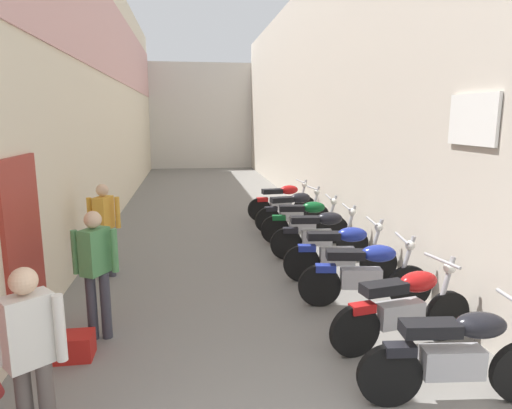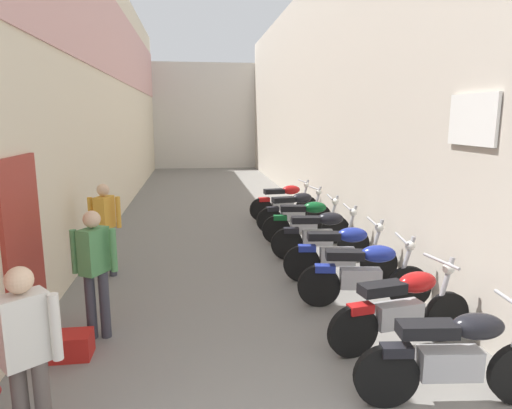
% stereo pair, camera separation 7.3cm
% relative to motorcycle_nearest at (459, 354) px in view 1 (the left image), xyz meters
% --- Properties ---
extents(ground_plane, '(37.94, 37.94, 0.00)m').
position_rel_motorcycle_nearest_xyz_m(ground_plane, '(-1.69, 7.43, -0.50)').
color(ground_plane, slate).
extents(building_left, '(0.45, 21.94, 6.51)m').
position_rel_motorcycle_nearest_xyz_m(building_left, '(-4.51, 9.39, 2.79)').
color(building_left, beige).
rests_on(building_left, ground).
extents(building_right, '(0.45, 21.94, 6.30)m').
position_rel_motorcycle_nearest_xyz_m(building_right, '(1.14, 9.43, 2.65)').
color(building_right, beige).
rests_on(building_right, ground).
extents(building_far_end, '(8.26, 2.00, 5.40)m').
position_rel_motorcycle_nearest_xyz_m(building_far_end, '(-1.69, 21.40, 2.20)').
color(building_far_end, beige).
rests_on(building_far_end, ground).
extents(motorcycle_nearest, '(1.85, 0.58, 1.04)m').
position_rel_motorcycle_nearest_xyz_m(motorcycle_nearest, '(0.00, 0.00, 0.00)').
color(motorcycle_nearest, black).
rests_on(motorcycle_nearest, ground).
extents(motorcycle_second, '(1.84, 0.58, 1.04)m').
position_rel_motorcycle_nearest_xyz_m(motorcycle_second, '(-0.00, 1.06, 0.00)').
color(motorcycle_second, black).
rests_on(motorcycle_second, ground).
extents(motorcycle_third, '(1.84, 0.58, 1.04)m').
position_rel_motorcycle_nearest_xyz_m(motorcycle_third, '(-0.00, 2.22, 0.00)').
color(motorcycle_third, black).
rests_on(motorcycle_third, ground).
extents(motorcycle_fourth, '(1.84, 0.58, 1.04)m').
position_rel_motorcycle_nearest_xyz_m(motorcycle_fourth, '(-0.00, 3.25, 0.00)').
color(motorcycle_fourth, black).
rests_on(motorcycle_fourth, ground).
extents(motorcycle_fifth, '(1.85, 0.58, 1.04)m').
position_rel_motorcycle_nearest_xyz_m(motorcycle_fifth, '(-0.00, 4.43, 0.00)').
color(motorcycle_fifth, black).
rests_on(motorcycle_fifth, ground).
extents(motorcycle_sixth, '(1.85, 0.58, 1.04)m').
position_rel_motorcycle_nearest_xyz_m(motorcycle_sixth, '(-0.00, 5.52, 0.00)').
color(motorcycle_sixth, black).
rests_on(motorcycle_sixth, ground).
extents(motorcycle_seventh, '(1.84, 0.58, 1.04)m').
position_rel_motorcycle_nearest_xyz_m(motorcycle_seventh, '(-0.00, 6.60, 0.00)').
color(motorcycle_seventh, black).
rests_on(motorcycle_seventh, ground).
extents(motorcycle_eighth, '(1.85, 0.58, 1.04)m').
position_rel_motorcycle_nearest_xyz_m(motorcycle_eighth, '(-0.00, 7.81, 0.00)').
color(motorcycle_eighth, black).
rests_on(motorcycle_eighth, ground).
extents(pedestrian_by_doorway, '(0.52, 0.37, 1.57)m').
position_rel_motorcycle_nearest_xyz_m(pedestrian_by_doorway, '(-3.59, -0.17, 0.42)').
color(pedestrian_by_doorway, '#564C47').
rests_on(pedestrian_by_doorway, ground).
extents(pedestrian_mid_alley, '(0.52, 0.39, 1.57)m').
position_rel_motorcycle_nearest_xyz_m(pedestrian_mid_alley, '(-3.51, 1.81, 0.42)').
color(pedestrian_mid_alley, '#383842').
rests_on(pedestrian_mid_alley, ground).
extents(pedestrian_further_down, '(0.52, 0.39, 1.57)m').
position_rel_motorcycle_nearest_xyz_m(pedestrian_further_down, '(-3.80, 4.03, 0.42)').
color(pedestrian_further_down, '#383842').
rests_on(pedestrian_further_down, ground).
extents(plastic_crate, '(0.44, 0.32, 0.28)m').
position_rel_motorcycle_nearest_xyz_m(plastic_crate, '(-3.72, 1.37, -0.36)').
color(plastic_crate, red).
rests_on(plastic_crate, ground).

